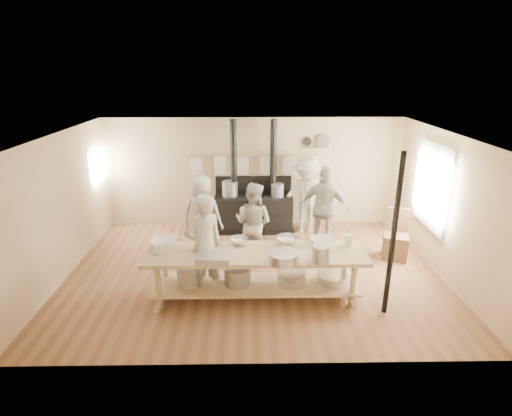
{
  "coord_description": "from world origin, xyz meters",
  "views": [
    {
      "loc": [
        -0.09,
        -6.77,
        3.71
      ],
      "look_at": [
        0.02,
        0.2,
        1.22
      ],
      "focal_mm": 28.0,
      "sensor_mm": 36.0,
      "label": 1
    }
  ],
  "objects_px": {
    "cook_left": "(253,223)",
    "cook_by_window": "(307,196)",
    "prep_table": "(255,270)",
    "chair": "(395,244)",
    "stove": "(253,209)",
    "cook_right": "(325,209)",
    "cook_center": "(202,216)",
    "roasting_pan": "(214,259)",
    "cook_far_left": "(204,246)"
  },
  "relations": [
    {
      "from": "cook_left",
      "to": "cook_right",
      "type": "bearing_deg",
      "value": -130.93
    },
    {
      "from": "cook_center",
      "to": "cook_right",
      "type": "relative_size",
      "value": 0.93
    },
    {
      "from": "cook_far_left",
      "to": "cook_center",
      "type": "height_order",
      "value": "cook_far_left"
    },
    {
      "from": "chair",
      "to": "cook_center",
      "type": "bearing_deg",
      "value": -165.88
    },
    {
      "from": "prep_table",
      "to": "cook_by_window",
      "type": "xyz_separation_m",
      "value": [
        1.23,
        2.85,
        0.37
      ]
    },
    {
      "from": "cook_center",
      "to": "chair",
      "type": "relative_size",
      "value": 1.66
    },
    {
      "from": "cook_left",
      "to": "roasting_pan",
      "type": "distance_m",
      "value": 1.82
    },
    {
      "from": "prep_table",
      "to": "cook_left",
      "type": "height_order",
      "value": "cook_left"
    },
    {
      "from": "chair",
      "to": "roasting_pan",
      "type": "xyz_separation_m",
      "value": [
        -3.52,
        -1.8,
        0.61
      ]
    },
    {
      "from": "stove",
      "to": "cook_far_left",
      "type": "height_order",
      "value": "stove"
    },
    {
      "from": "cook_left",
      "to": "cook_center",
      "type": "relative_size",
      "value": 0.97
    },
    {
      "from": "cook_left",
      "to": "roasting_pan",
      "type": "bearing_deg",
      "value": 98.46
    },
    {
      "from": "cook_by_window",
      "to": "chair",
      "type": "xyz_separation_m",
      "value": [
        1.64,
        -1.38,
        -0.59
      ]
    },
    {
      "from": "cook_center",
      "to": "cook_right",
      "type": "height_order",
      "value": "cook_right"
    },
    {
      "from": "cook_far_left",
      "to": "chair",
      "type": "xyz_separation_m",
      "value": [
        3.72,
        1.36,
        -0.61
      ]
    },
    {
      "from": "stove",
      "to": "cook_right",
      "type": "relative_size",
      "value": 1.44
    },
    {
      "from": "cook_center",
      "to": "cook_right",
      "type": "distance_m",
      "value": 2.54
    },
    {
      "from": "cook_far_left",
      "to": "chair",
      "type": "relative_size",
      "value": 1.8
    },
    {
      "from": "prep_table",
      "to": "cook_center",
      "type": "height_order",
      "value": "cook_center"
    },
    {
      "from": "prep_table",
      "to": "roasting_pan",
      "type": "height_order",
      "value": "roasting_pan"
    },
    {
      "from": "stove",
      "to": "chair",
      "type": "bearing_deg",
      "value": -28.32
    },
    {
      "from": "stove",
      "to": "cook_right",
      "type": "height_order",
      "value": "stove"
    },
    {
      "from": "cook_far_left",
      "to": "cook_left",
      "type": "height_order",
      "value": "cook_far_left"
    },
    {
      "from": "chair",
      "to": "cook_far_left",
      "type": "bearing_deg",
      "value": -141.9
    },
    {
      "from": "prep_table",
      "to": "cook_left",
      "type": "bearing_deg",
      "value": 90.78
    },
    {
      "from": "cook_right",
      "to": "cook_by_window",
      "type": "relative_size",
      "value": 1.01
    },
    {
      "from": "prep_table",
      "to": "cook_by_window",
      "type": "relative_size",
      "value": 2.02
    },
    {
      "from": "chair",
      "to": "roasting_pan",
      "type": "distance_m",
      "value": 4.0
    },
    {
      "from": "cook_left",
      "to": "cook_by_window",
      "type": "height_order",
      "value": "cook_by_window"
    },
    {
      "from": "cook_left",
      "to": "cook_by_window",
      "type": "distance_m",
      "value": 1.93
    },
    {
      "from": "prep_table",
      "to": "cook_far_left",
      "type": "xyz_separation_m",
      "value": [
        -0.84,
        0.11,
        0.39
      ]
    },
    {
      "from": "cook_left",
      "to": "chair",
      "type": "xyz_separation_m",
      "value": [
        2.89,
        0.09,
        -0.52
      ]
    },
    {
      "from": "cook_right",
      "to": "roasting_pan",
      "type": "bearing_deg",
      "value": 69.74
    },
    {
      "from": "cook_center",
      "to": "roasting_pan",
      "type": "xyz_separation_m",
      "value": [
        0.4,
        -2.07,
        0.07
      ]
    },
    {
      "from": "cook_far_left",
      "to": "prep_table",
      "type": "bearing_deg",
      "value": 142.66
    },
    {
      "from": "cook_by_window",
      "to": "roasting_pan",
      "type": "xyz_separation_m",
      "value": [
        -1.88,
        -3.18,
        0.02
      ]
    },
    {
      "from": "stove",
      "to": "cook_right",
      "type": "bearing_deg",
      "value": -36.17
    },
    {
      "from": "cook_right",
      "to": "roasting_pan",
      "type": "relative_size",
      "value": 3.56
    },
    {
      "from": "cook_by_window",
      "to": "roasting_pan",
      "type": "relative_size",
      "value": 3.51
    },
    {
      "from": "prep_table",
      "to": "cook_right",
      "type": "xyz_separation_m",
      "value": [
        1.48,
        1.94,
        0.38
      ]
    },
    {
      "from": "roasting_pan",
      "to": "prep_table",
      "type": "bearing_deg",
      "value": 27.05
    },
    {
      "from": "stove",
      "to": "cook_by_window",
      "type": "height_order",
      "value": "stove"
    },
    {
      "from": "cook_left",
      "to": "cook_right",
      "type": "xyz_separation_m",
      "value": [
        1.5,
        0.56,
        0.09
      ]
    },
    {
      "from": "cook_center",
      "to": "roasting_pan",
      "type": "bearing_deg",
      "value": 111.3
    },
    {
      "from": "cook_by_window",
      "to": "chair",
      "type": "height_order",
      "value": "cook_by_window"
    },
    {
      "from": "stove",
      "to": "prep_table",
      "type": "height_order",
      "value": "stove"
    },
    {
      "from": "stove",
      "to": "chair",
      "type": "height_order",
      "value": "stove"
    },
    {
      "from": "stove",
      "to": "roasting_pan",
      "type": "bearing_deg",
      "value": -100.96
    },
    {
      "from": "stove",
      "to": "cook_left",
      "type": "distance_m",
      "value": 1.67
    },
    {
      "from": "cook_left",
      "to": "chair",
      "type": "height_order",
      "value": "cook_left"
    }
  ]
}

